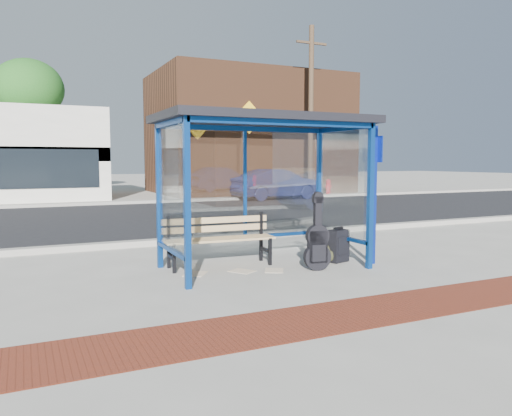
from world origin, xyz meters
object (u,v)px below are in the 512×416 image
guitar_bag (317,243)px  suitcase (338,246)px  backpack (326,253)px  parked_car (277,184)px  fire_hydrant (328,187)px  bench (219,237)px

guitar_bag → suitcase: guitar_bag is taller
backpack → parked_car: bearing=43.1°
guitar_bag → fire_hydrant: 17.47m
bench → fire_hydrant: 17.45m
suitcase → backpack: size_ratio=1.72×
bench → guitar_bag: (1.28, -0.96, -0.06)m
backpack → parked_car: parked_car is taller
bench → fire_hydrant: bench is taller
backpack → fire_hydrant: (9.29, 14.06, 0.28)m
guitar_bag → suitcase: (0.67, 0.39, -0.15)m
backpack → parked_car: size_ratio=0.09×
parked_car → fire_hydrant: (3.53, 1.23, -0.23)m
guitar_bag → suitcase: size_ratio=1.93×
guitar_bag → parked_car: size_ratio=0.28×
fire_hydrant → suitcase: bearing=-122.8°
suitcase → backpack: suitcase is taller
bench → suitcase: bench is taller
parked_car → fire_hydrant: parked_car is taller
guitar_bag → backpack: guitar_bag is taller
guitar_bag → backpack: (0.45, 0.44, -0.26)m
guitar_bag → fire_hydrant: (9.74, 14.50, 0.02)m
bench → suitcase: size_ratio=3.02×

